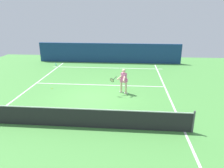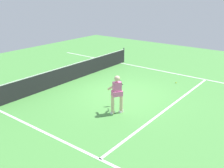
# 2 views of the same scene
# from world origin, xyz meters

# --- Properties ---
(ground_plane) EXTENTS (24.83, 24.83, 0.00)m
(ground_plane) POSITION_xyz_m (0.00, 0.00, 0.00)
(ground_plane) COLOR #4C9342
(service_line_marking) EXTENTS (8.97, 0.10, 0.01)m
(service_line_marking) POSITION_xyz_m (0.00, -2.34, 0.00)
(service_line_marking) COLOR white
(service_line_marking) RESTS_ON ground
(sideline_left_marking) EXTENTS (0.10, 17.10, 0.01)m
(sideline_left_marking) POSITION_xyz_m (-4.48, 0.00, 0.00)
(sideline_left_marking) COLOR white
(sideline_left_marking) RESTS_ON ground
(sideline_right_marking) EXTENTS (0.10, 17.10, 0.01)m
(sideline_right_marking) POSITION_xyz_m (4.48, 0.00, 0.00)
(sideline_right_marking) COLOR white
(sideline_right_marking) RESTS_ON ground
(court_net) EXTENTS (9.65, 0.08, 0.98)m
(court_net) POSITION_xyz_m (0.00, 3.33, 0.46)
(court_net) COLOR #4C4C51
(court_net) RESTS_ON ground
(tennis_player) EXTENTS (1.08, 0.77, 1.55)m
(tennis_player) POSITION_xyz_m (-1.73, -0.91, 0.85)
(tennis_player) COLOR beige
(tennis_player) RESTS_ON ground
(tennis_ball_near) EXTENTS (0.07, 0.07, 0.07)m
(tennis_ball_near) POSITION_xyz_m (2.96, -1.30, 0.03)
(tennis_ball_near) COLOR #D1E533
(tennis_ball_near) RESTS_ON ground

